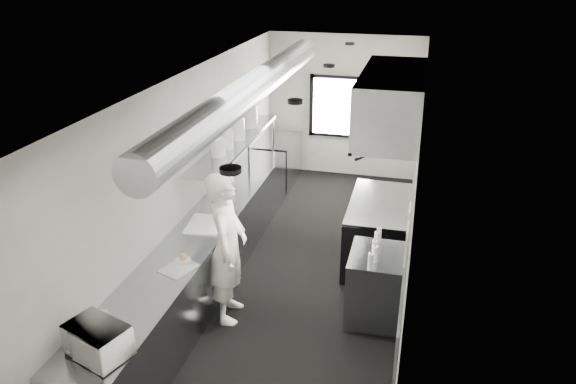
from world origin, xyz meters
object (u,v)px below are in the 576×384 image
Objects in this scene: far_work_table at (277,161)px; squeeze_bottle_d at (377,239)px; plate_stack_b at (226,139)px; line_cook at (228,248)px; pass_shelf at (236,143)px; plate_stack_c at (237,128)px; bottle_station at (375,286)px; small_plate at (183,260)px; plate_stack_a at (218,147)px; squeeze_bottle_c at (375,248)px; squeeze_bottle_b at (375,254)px; cutting_board at (205,225)px; squeeze_bottle_e at (379,234)px; range at (377,231)px; prep_counter at (206,255)px; deli_tub_b at (102,317)px; knife_block at (216,191)px; deli_tub_a at (98,329)px; exhaust_hood at (392,102)px; plate_stack_d at (250,115)px; microwave at (97,340)px; squeeze_bottle_a at (371,261)px.

far_work_table is 4.39m from squeeze_bottle_d.
line_cook is at bearing -70.56° from plate_stack_b.
plate_stack_b reaches higher than pass_shelf.
plate_stack_c is at bearing 87.62° from plate_stack_b.
line_cook reaches higher than squeeze_bottle_d.
bottle_station is at bearing -35.99° from pass_shelf.
small_plate is at bearing -86.27° from pass_shelf.
plate_stack_a reaches higher than squeeze_bottle_c.
pass_shelf is 3.03m from squeeze_bottle_b.
far_work_table is 2.04× the size of cutting_board.
squeeze_bottle_e is (-0.02, 0.34, 0.54)m from bottle_station.
line_cook is 0.80m from cutting_board.
far_work_table is (-2.19, 2.50, -0.02)m from range.
line_cook reaches higher than squeeze_bottle_b.
line_cook is 1.74m from squeeze_bottle_b.
line_cook is (0.55, -4.29, 0.51)m from far_work_table.
squeeze_bottle_c is at bearing -5.64° from prep_counter.
plate_stack_b is (0.11, 3.31, 0.76)m from deli_tub_b.
squeeze_bottle_d is at bearing 100.61° from bottle_station.
knife_block is at bearing 98.36° from small_plate.
knife_block reaches higher than deli_tub_a.
small_plate is at bearing -135.42° from exhaust_hood.
cutting_board is 2.42m from plate_stack_d.
prep_counter is at bearing -86.51° from plate_stack_b.
deli_tub_a is at bearing -124.05° from exhaust_hood.
knife_block is at bearing -102.36° from plate_stack_b.
plate_stack_d is (-0.00, 0.66, 0.03)m from plate_stack_c.
bottle_station is 1.77× the size of microwave.
plate_stack_b is at bearing -91.62° from far_work_table.
plate_stack_b is (-2.26, -0.03, 1.24)m from range.
line_cook is 4.87× the size of plate_stack_d.
squeeze_bottle_e is (2.33, -1.46, -0.75)m from plate_stack_c.
squeeze_bottle_a is (2.39, -1.39, -0.01)m from knife_block.
deli_tub_b is 2.91m from squeeze_bottle_a.
line_cook is 1.70m from squeeze_bottle_a.
exhaust_hood is 10.19× the size of knife_block.
exhaust_hood is 2.46m from pass_shelf.
squeeze_bottle_e is at bearing -88.36° from exhaust_hood.
deli_tub_a is at bearing -90.99° from plate_stack_c.
small_plate is at bearing -84.85° from plate_stack_b.
plate_stack_a is (-2.37, 1.04, 1.24)m from bottle_station.
far_work_table is (-2.30, 3.90, 0.00)m from bottle_station.
range is 2.52m from cutting_board.
knife_block is (-0.14, -2.85, 0.56)m from far_work_table.
prep_counter and bottle_station have the same top height.
bottle_station is at bearing -33.62° from knife_block.
prep_counter is 2.33m from squeeze_bottle_d.
plate_stack_d is (0.01, 1.42, 0.07)m from plate_stack_a.
exhaust_hood is at bearing 91.64° from squeeze_bottle_e.
pass_shelf is 0.80m from plate_stack_d.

